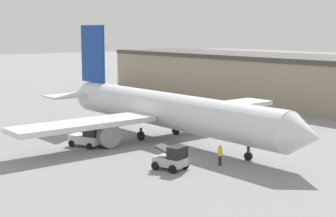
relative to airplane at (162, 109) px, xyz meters
name	(u,v)px	position (x,y,z in m)	size (l,w,h in m)	color
ground_plane	(168,140)	(1.03, 0.03, -3.01)	(400.00, 400.00, 0.00)	gray
terminal_building	(330,82)	(-2.40, 32.45, 0.63)	(90.92, 15.66, 7.27)	gray
airplane	(162,109)	(0.00, 0.00, 0.00)	(37.19, 32.12, 11.73)	silver
ground_crew_worker	(220,155)	(11.72, -2.81, -2.09)	(0.38, 0.38, 1.72)	#1E2338
baggage_tug	(88,137)	(-1.07, -8.04, -2.00)	(3.54, 2.70, 2.25)	silver
belt_loader_truck	(172,158)	(10.35, -6.77, -2.07)	(2.84, 2.53, 1.98)	#B2B2B7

